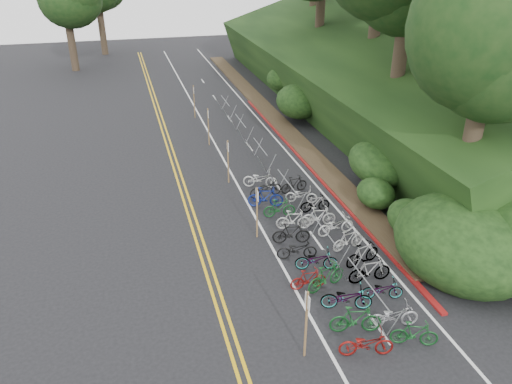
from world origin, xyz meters
TOP-DOWN VIEW (x-y plane):
  - ground at (0.00, 0.00)m, footprint 120.00×120.00m
  - road_markings at (0.63, 10.10)m, footprint 7.47×80.00m
  - red_curb at (5.70, 12.00)m, footprint 0.25×28.00m
  - embankment at (12.96, 19.04)m, footprint 14.30×48.14m
  - bike_rack_front at (3.17, -0.75)m, footprint 1.09×3.39m
  - bike_racks_rest at (3.00, 13.00)m, footprint 1.14×23.00m
  - signpost_near at (0.15, -2.47)m, footprint 0.08×0.40m
  - signposts_rest at (0.60, 14.00)m, footprint 0.08×18.40m
  - bike_front at (1.51, 0.82)m, footprint 0.46×1.47m
  - bike_valet at (2.89, 3.13)m, footprint 3.41×14.85m

SIDE VIEW (x-z plane):
  - ground at x=0.00m, z-range 0.00..0.00m
  - road_markings at x=0.63m, z-range 0.00..0.01m
  - red_curb at x=5.70m, z-range 0.00..0.10m
  - bike_front at x=1.51m, z-range 0.00..0.88m
  - bike_valet at x=2.89m, z-range -0.06..1.04m
  - bike_rack_front at x=3.17m, z-range 0.27..1.34m
  - bike_racks_rest at x=3.00m, z-range 0.27..1.44m
  - signposts_rest at x=0.60m, z-range 0.18..2.68m
  - signpost_near at x=0.15m, z-range 0.18..2.76m
  - embankment at x=12.96m, z-range -1.99..7.12m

